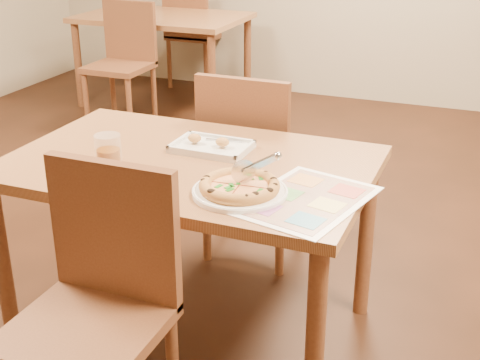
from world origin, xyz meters
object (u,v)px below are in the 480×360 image
at_px(dining_table, 190,182).
at_px(pizza_cutter, 255,166).
at_px(bg_chair_near, 125,49).
at_px(bg_table, 163,26).
at_px(menu, 306,200).
at_px(plate, 240,192).
at_px(chair_far, 249,147).
at_px(appetizer_tray, 211,147).
at_px(chair_near, 100,279).
at_px(bg_chair_far, 190,24).
at_px(glass_tumbler, 108,153).
at_px(pizza, 239,186).

bearing_deg(dining_table, pizza_cutter, -28.38).
relative_size(dining_table, bg_chair_near, 2.77).
relative_size(bg_table, menu, 2.87).
bearing_deg(plate, dining_table, 143.30).
xyz_separation_m(dining_table, plate, (0.28, -0.21, 0.09)).
bearing_deg(dining_table, chair_far, 90.00).
relative_size(pizza_cutter, appetizer_tray, 0.46).
bearing_deg(chair_near, dining_table, 90.00).
bearing_deg(appetizer_tray, menu, -33.16).
xyz_separation_m(bg_table, menu, (2.09, -2.97, 0.09)).
distance_m(bg_chair_far, plate, 3.99).
relative_size(bg_chair_near, plate, 1.54).
height_order(dining_table, chair_far, chair_far).
relative_size(plate, glass_tumbler, 2.66).
relative_size(bg_chair_far, glass_tumbler, 4.10).
distance_m(chair_near, plate, 0.51).
distance_m(bg_table, plate, 3.55).
height_order(chair_far, bg_table, chair_far).
bearing_deg(appetizer_tray, chair_far, 93.64).
bearing_deg(glass_tumbler, appetizer_tray, 46.32).
bearing_deg(chair_near, bg_table, 115.19).
relative_size(chair_near, bg_table, 0.36).
bearing_deg(pizza, appetizer_tray, 126.54).
height_order(pizza, menu, pizza).
relative_size(bg_table, plate, 4.26).
height_order(chair_near, pizza_cutter, chair_near).
xyz_separation_m(bg_chair_near, pizza_cutter, (1.92, -2.37, 0.24)).
xyz_separation_m(chair_near, pizza, (0.28, 0.39, 0.18)).
bearing_deg(bg_chair_far, chair_far, 120.65).
xyz_separation_m(bg_chair_far, appetizer_tray, (1.63, -3.18, 0.17)).
distance_m(chair_near, bg_chair_far, 4.22).
relative_size(chair_far, bg_chair_far, 1.00).
xyz_separation_m(bg_chair_far, pizza_cutter, (1.92, -3.47, 0.24)).
height_order(plate, pizza_cutter, pizza_cutter).
bearing_deg(plate, bg_chair_near, 128.00).
relative_size(pizza, appetizer_tray, 0.91).
bearing_deg(dining_table, bg_table, 119.74).
xyz_separation_m(pizza_cutter, appetizer_tray, (-0.29, 0.30, -0.07)).
distance_m(chair_far, glass_tumbler, 0.82).
xyz_separation_m(bg_chair_near, plate, (1.88, -2.41, 0.16)).
xyz_separation_m(chair_far, menu, (0.49, -0.78, 0.16)).
bearing_deg(bg_chair_near, pizza_cutter, -51.03).
xyz_separation_m(bg_table, bg_chair_far, (0.00, 0.50, -0.07)).
relative_size(bg_chair_far, pizza, 1.82).
height_order(bg_table, plate, plate).
height_order(pizza_cutter, appetizer_tray, pizza_cutter).
bearing_deg(menu, appetizer_tray, 146.84).
relative_size(dining_table, pizza, 5.03).
height_order(chair_near, menu, chair_near).
relative_size(chair_far, appetizer_tray, 1.65).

